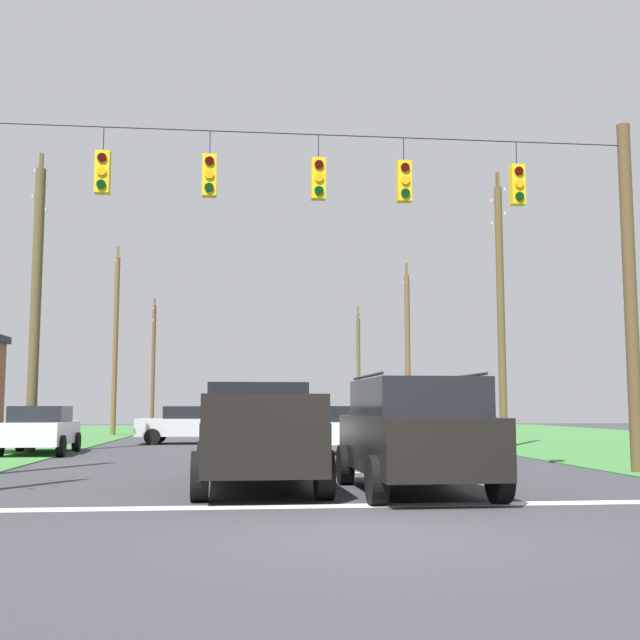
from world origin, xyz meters
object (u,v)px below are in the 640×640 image
object	(u,v)px
distant_car_crossing_white	(316,429)
utility_pole_far_right	(408,351)
suv_black	(414,432)
distant_car_oncoming	(40,429)
utility_pole_far_left	(36,302)
utility_pole_mid_right	(501,308)
utility_pole_distant_right	(115,342)
pickup_truck	(257,436)
distant_car_far_parked	(191,424)
utility_pole_near_left	(358,368)
utility_pole_distant_left	(153,362)
overhead_signal_span	(305,265)

from	to	relation	value
distant_car_crossing_white	utility_pole_far_right	xyz separation A→B (m)	(7.12, 18.75, 3.88)
suv_black	distant_car_oncoming	bearing A→B (deg)	127.14
utility_pole_far_left	suv_black	bearing A→B (deg)	-52.94
utility_pole_mid_right	utility_pole_distant_right	world-z (taller)	utility_pole_mid_right
distant_car_crossing_white	pickup_truck	bearing A→B (deg)	-101.62
suv_black	distant_car_far_parked	distance (m)	19.59
utility_pole_distant_right	utility_pole_mid_right	bearing A→B (deg)	-41.69
pickup_truck	utility_pole_far_left	distance (m)	14.35
suv_black	utility_pole_mid_right	world-z (taller)	utility_pole_mid_right
utility_pole_mid_right	distant_car_crossing_white	bearing A→B (deg)	-158.12
utility_pole_far_right	utility_pole_far_left	distance (m)	23.78
distant_car_oncoming	utility_pole_mid_right	xyz separation A→B (m)	(15.90, 2.08, 4.35)
utility_pole_far_right	distant_car_oncoming	bearing A→B (deg)	-131.43
utility_pole_near_left	utility_pole_mid_right	bearing A→B (deg)	-89.31
utility_pole_distant_left	utility_pole_distant_right	bearing A→B (deg)	-90.99
utility_pole_far_left	utility_pole_distant_left	world-z (taller)	utility_pole_far_left
utility_pole_far_right	overhead_signal_span	bearing A→B (deg)	-106.99
pickup_truck	utility_pole_distant_right	xyz separation A→B (m)	(-6.83, 27.67, 3.95)
utility_pole_mid_right	utility_pole_far_left	bearing A→B (deg)	-174.96
pickup_truck	distant_car_oncoming	size ratio (longest dim) A/B	1.25
utility_pole_mid_right	overhead_signal_span	bearing A→B (deg)	-127.21
utility_pole_mid_right	utility_pole_far_left	distance (m)	16.42
distant_car_far_parked	utility_pole_distant_left	size ratio (longest dim) A/B	0.46
suv_black	utility_pole_near_left	distance (m)	47.04
pickup_truck	distant_car_crossing_white	world-z (taller)	pickup_truck
pickup_truck	suv_black	bearing A→B (deg)	-21.79
pickup_truck	utility_pole_distant_left	world-z (taller)	utility_pole_distant_left
distant_car_crossing_white	utility_pole_far_right	world-z (taller)	utility_pole_far_right
distant_car_crossing_white	overhead_signal_span	bearing A→B (deg)	-97.43
distant_car_far_parked	utility_pole_mid_right	xyz separation A→B (m)	(11.55, -4.57, 4.35)
pickup_truck	distant_car_oncoming	xyz separation A→B (m)	(-6.59, 11.20, -0.18)
utility_pole_near_left	utility_pole_far_left	bearing A→B (deg)	-115.45
overhead_signal_span	distant_car_far_parked	size ratio (longest dim) A/B	3.57
utility_pole_distant_right	utility_pole_distant_left	bearing A→B (deg)	89.01
distant_car_oncoming	utility_pole_mid_right	size ratio (longest dim) A/B	0.42
pickup_truck	utility_pole_mid_right	xyz separation A→B (m)	(9.31, 13.29, 4.18)
utility_pole_near_left	utility_pole_distant_right	xyz separation A→B (m)	(-15.76, -17.74, 0.43)
utility_pole_distant_left	utility_pole_far_right	bearing A→B (deg)	-43.30
utility_pole_far_left	utility_pole_distant_left	bearing A→B (deg)	89.12
distant_car_oncoming	utility_pole_distant_left	world-z (taller)	utility_pole_distant_left
distant_car_far_parked	utility_pole_far_left	bearing A→B (deg)	-128.66
overhead_signal_span	utility_pole_near_left	size ratio (longest dim) A/B	1.67
overhead_signal_span	utility_pole_distant_right	xyz separation A→B (m)	(-7.94, 25.19, 0.28)
utility_pole_mid_right	utility_pole_near_left	bearing A→B (deg)	90.69
utility_pole_mid_right	utility_pole_near_left	xyz separation A→B (m)	(-0.38, 32.12, -0.65)
distant_car_crossing_white	utility_pole_distant_left	distance (m)	34.98
distant_car_oncoming	distant_car_crossing_white	bearing A→B (deg)	-5.22
pickup_truck	suv_black	xyz separation A→B (m)	(2.72, -1.09, 0.09)
suv_black	distant_car_far_parked	xyz separation A→B (m)	(-4.96, 18.95, -0.27)
overhead_signal_span	suv_black	distance (m)	5.30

